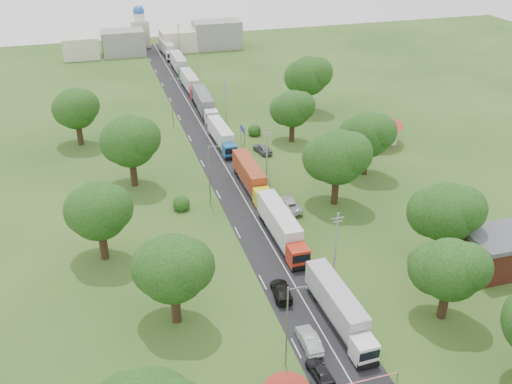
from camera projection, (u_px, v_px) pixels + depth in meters
name	position (u px, v px, depth m)	size (l,w,h in m)	color
ground	(275.00, 251.00, 76.71)	(260.00, 260.00, 0.00)	#224517
road	(237.00, 186.00, 93.60)	(8.00, 200.00, 0.04)	black
info_sign	(243.00, 132.00, 106.16)	(0.12, 3.10, 4.10)	slate
pole_1	(336.00, 243.00, 69.98)	(1.60, 0.24, 9.00)	gray
pole_2	(267.00, 153.00, 93.62)	(1.60, 0.24, 9.00)	gray
pole_3	(226.00, 100.00, 117.26)	(1.60, 0.24, 9.00)	gray
pole_4	(198.00, 64.00, 140.91)	(1.60, 0.24, 9.00)	gray
pole_5	(179.00, 39.00, 164.55)	(1.60, 0.24, 9.00)	gray
lamp_0	(288.00, 323.00, 55.85)	(2.03, 0.22, 10.00)	slate
lamp_1	(210.00, 172.00, 85.40)	(2.03, 0.22, 10.00)	slate
lamp_2	(172.00, 99.00, 114.96)	(2.03, 0.22, 10.00)	slate
tree_2	(449.00, 269.00, 62.05)	(8.00, 8.00, 10.10)	#382616
tree_3	(446.00, 212.00, 71.73)	(8.80, 8.80, 11.07)	#382616
tree_4	(337.00, 157.00, 84.87)	(9.60, 9.60, 12.05)	#382616
tree_5	(367.00, 134.00, 94.19)	(8.80, 8.80, 11.07)	#382616
tree_6	(292.00, 108.00, 107.06)	(8.00, 8.00, 10.10)	#382616
tree_7	(308.00, 76.00, 121.44)	(9.60, 9.60, 12.05)	#382616
tree_10	(172.00, 268.00, 61.19)	(8.80, 8.80, 11.07)	#382616
tree_11	(98.00, 210.00, 72.08)	(8.80, 8.80, 11.07)	#382616
tree_12	(130.00, 141.00, 90.20)	(9.60, 9.60, 12.05)	#382616
tree_13	(76.00, 108.00, 105.35)	(8.80, 8.80, 11.07)	#382616
house_brick	(501.00, 252.00, 71.90)	(8.60, 6.60, 5.20)	maroon
house_cream	(376.00, 124.00, 107.91)	(10.08, 10.08, 5.80)	beige
distant_town	(160.00, 40.00, 168.12)	(52.00, 8.00, 8.00)	gray
church	(140.00, 29.00, 172.79)	(5.00, 5.00, 12.30)	beige
truck_0	(339.00, 308.00, 63.18)	(2.80, 14.58, 4.04)	silver
truck_1	(282.00, 226.00, 78.20)	(2.68, 15.18, 4.21)	red
truck_2	(251.00, 176.00, 91.96)	(2.50, 14.58, 4.04)	yellow
truck_3	(222.00, 136.00, 107.24)	(2.68, 13.85, 3.83)	#17518D
truck_4	(204.00, 103.00, 122.47)	(3.10, 15.68, 4.34)	silver
truck_5	(191.00, 83.00, 135.81)	(2.65, 14.66, 4.06)	#A91A21
truck_6	(179.00, 64.00, 149.84)	(2.65, 15.36, 4.26)	#235E30
truck_7	(167.00, 49.00, 164.73)	(3.24, 14.40, 3.97)	silver
car_lane_front	(320.00, 372.00, 56.75)	(1.65, 4.09, 1.39)	black
car_lane_mid	(309.00, 340.00, 60.59)	(1.67, 4.80, 1.58)	#A5A8AD
car_lane_rear	(281.00, 291.00, 68.06)	(2.04, 5.01, 1.45)	black
car_verge_near	(288.00, 204.00, 86.37)	(2.77, 6.00, 1.67)	#BEBEBE
car_verge_far	(263.00, 149.00, 104.85)	(1.93, 4.80, 1.63)	#595D61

